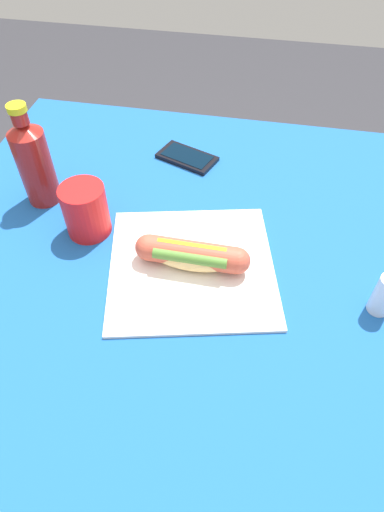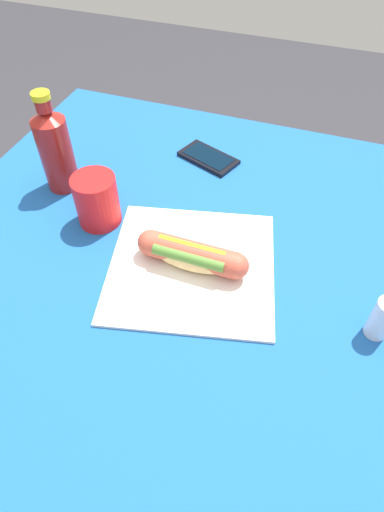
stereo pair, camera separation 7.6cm
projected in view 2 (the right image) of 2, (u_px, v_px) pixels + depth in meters
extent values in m
plane|color=#2D2D33|center=(194.00, 420.00, 1.37)|extent=(6.00, 6.00, 0.00)
cylinder|color=brown|center=(376.00, 292.00, 1.25)|extent=(0.07, 0.07, 0.73)
cylinder|color=brown|center=(114.00, 225.00, 1.43)|extent=(0.07, 0.07, 0.73)
cube|color=brown|center=(195.00, 266.00, 0.81)|extent=(1.00, 0.94, 0.03)
cube|color=#19519E|center=(195.00, 260.00, 0.80)|extent=(1.06, 1.00, 0.00)
cube|color=silver|center=(192.00, 266.00, 0.78)|extent=(0.35, 0.35, 0.01)
ellipsoid|color=#E5BC75|center=(192.00, 256.00, 0.76)|extent=(0.15, 0.06, 0.05)
cylinder|color=#BC4C38|center=(192.00, 254.00, 0.76)|extent=(0.16, 0.05, 0.05)
sphere|color=#BC4C38|center=(150.00, 243.00, 0.78)|extent=(0.05, 0.05, 0.05)
sphere|color=#BC4C38|center=(236.00, 266.00, 0.74)|extent=(0.05, 0.05, 0.05)
cube|color=yellow|center=(192.00, 246.00, 0.74)|extent=(0.12, 0.01, 0.00)
cylinder|color=#4C7A2D|center=(189.00, 258.00, 0.74)|extent=(0.13, 0.02, 0.02)
cube|color=black|center=(208.00, 158.00, 1.00)|extent=(0.15, 0.11, 0.01)
cube|color=black|center=(208.00, 156.00, 0.99)|extent=(0.12, 0.09, 0.00)
cylinder|color=maroon|center=(57.00, 155.00, 0.88)|extent=(0.07, 0.07, 0.16)
cone|color=maroon|center=(46.00, 116.00, 0.82)|extent=(0.07, 0.07, 0.02)
cylinder|color=maroon|center=(43.00, 105.00, 0.80)|extent=(0.03, 0.03, 0.02)
cylinder|color=yellow|center=(40.00, 95.00, 0.79)|extent=(0.04, 0.04, 0.01)
cylinder|color=red|center=(97.00, 200.00, 0.83)|extent=(0.08, 0.08, 0.10)
cylinder|color=silver|center=(382.00, 319.00, 0.66)|extent=(0.04, 0.04, 0.08)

